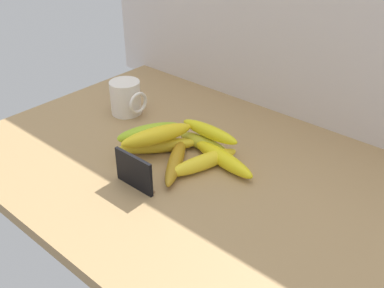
# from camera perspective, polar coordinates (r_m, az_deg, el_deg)

# --- Properties ---
(counter_top) EXTENTS (1.10, 0.76, 0.03)m
(counter_top) POSITION_cam_1_polar(r_m,az_deg,el_deg) (1.10, -0.62, -3.15)
(counter_top) COLOR #A58253
(counter_top) RESTS_ON ground
(back_wall) EXTENTS (1.30, 0.02, 0.70)m
(back_wall) POSITION_cam_1_polar(r_m,az_deg,el_deg) (1.26, 11.80, 17.54)
(back_wall) COLOR beige
(back_wall) RESTS_ON ground
(chalkboard_sign) EXTENTS (0.11, 0.02, 0.08)m
(chalkboard_sign) POSITION_cam_1_polar(r_m,az_deg,el_deg) (1.00, -7.37, -3.66)
(chalkboard_sign) COLOR black
(chalkboard_sign) RESTS_ON counter_top
(coffee_mug) EXTENTS (0.10, 0.09, 0.10)m
(coffee_mug) POSITION_cam_1_polar(r_m,az_deg,el_deg) (1.31, -8.38, 5.85)
(coffee_mug) COLOR white
(coffee_mug) RESTS_ON counter_top
(banana_0) EXTENTS (0.21, 0.07, 0.04)m
(banana_0) POSITION_cam_1_polar(r_m,az_deg,el_deg) (1.08, 3.88, -1.82)
(banana_0) COLOR yellow
(banana_0) RESTS_ON counter_top
(banana_1) EXTENTS (0.09, 0.19, 0.04)m
(banana_1) POSITION_cam_1_polar(r_m,az_deg,el_deg) (1.06, 1.45, -2.33)
(banana_1) COLOR yellow
(banana_1) RESTS_ON counter_top
(banana_2) EXTENTS (0.14, 0.19, 0.03)m
(banana_2) POSITION_cam_1_polar(r_m,az_deg,el_deg) (1.07, -2.08, -2.13)
(banana_2) COLOR #B0801C
(banana_2) RESTS_ON counter_top
(banana_3) EXTENTS (0.16, 0.04, 0.04)m
(banana_3) POSITION_cam_1_polar(r_m,az_deg,el_deg) (1.13, 1.53, 0.02)
(banana_3) COLOR gold
(banana_3) RESTS_ON counter_top
(banana_4) EXTENTS (0.16, 0.18, 0.04)m
(banana_4) POSITION_cam_1_polar(r_m,az_deg,el_deg) (1.13, -4.40, -0.23)
(banana_4) COLOR yellow
(banana_4) RESTS_ON counter_top
(banana_5) EXTENTS (0.17, 0.04, 0.03)m
(banana_5) POSITION_cam_1_polar(r_m,az_deg,el_deg) (1.12, 2.15, 1.63)
(banana_5) COLOR yellow
(banana_5) RESTS_ON banana_3
(banana_6) EXTENTS (0.10, 0.19, 0.04)m
(banana_6) POSITION_cam_1_polar(r_m,az_deg,el_deg) (1.09, -4.50, 1.11)
(banana_6) COLOR yellow
(banana_6) RESTS_ON banana_4
(banana_7) EXTENTS (0.11, 0.17, 0.04)m
(banana_7) POSITION_cam_1_polar(r_m,az_deg,el_deg) (1.11, -5.35, 1.46)
(banana_7) COLOR #9DC225
(banana_7) RESTS_ON banana_4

